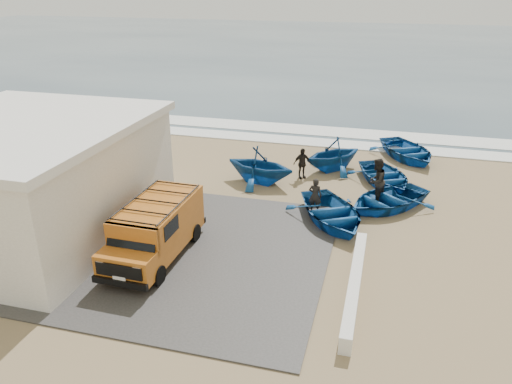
# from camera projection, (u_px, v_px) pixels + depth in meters

# --- Properties ---
(ground) EXTENTS (160.00, 160.00, 0.00)m
(ground) POSITION_uv_depth(u_px,v_px,m) (232.00, 230.00, 19.56)
(ground) COLOR #907954
(slab) EXTENTS (12.00, 10.00, 0.05)m
(slab) POSITION_uv_depth(u_px,v_px,m) (163.00, 247.00, 18.26)
(slab) COLOR #413E3C
(slab) RESTS_ON ground
(ocean) EXTENTS (180.00, 88.00, 0.01)m
(ocean) POSITION_uv_depth(u_px,v_px,m) (354.00, 49.00, 69.20)
(ocean) COLOR #385166
(ocean) RESTS_ON ground
(surf_line) EXTENTS (180.00, 1.60, 0.06)m
(surf_line) POSITION_uv_depth(u_px,v_px,m) (292.00, 140.00, 30.19)
(surf_line) COLOR white
(surf_line) RESTS_ON ground
(surf_wash) EXTENTS (180.00, 2.20, 0.04)m
(surf_wash) POSITION_uv_depth(u_px,v_px,m) (299.00, 129.00, 32.41)
(surf_wash) COLOR white
(surf_wash) RESTS_ON ground
(building) EXTENTS (8.40, 9.40, 4.30)m
(building) POSITION_uv_depth(u_px,v_px,m) (24.00, 178.00, 18.72)
(building) COLOR white
(building) RESTS_ON ground
(parapet) EXTENTS (0.35, 6.00, 0.55)m
(parapet) POSITION_uv_depth(u_px,v_px,m) (355.00, 284.00, 15.60)
(parapet) COLOR silver
(parapet) RESTS_ON ground
(van) EXTENTS (2.01, 4.82, 2.05)m
(van) POSITION_uv_depth(u_px,v_px,m) (156.00, 228.00, 17.32)
(van) COLOR #C2691D
(van) RESTS_ON ground
(boat_near_left) EXTENTS (4.71, 5.17, 0.88)m
(boat_near_left) POSITION_uv_depth(u_px,v_px,m) (332.00, 213.00, 19.97)
(boat_near_left) COLOR #124C90
(boat_near_left) RESTS_ON ground
(boat_near_right) EXTENTS (4.88, 4.97, 0.84)m
(boat_near_right) POSITION_uv_depth(u_px,v_px,m) (387.00, 199.00, 21.26)
(boat_near_right) COLOR #124C90
(boat_near_right) RESTS_ON ground
(boat_mid_left) EXTENTS (3.99, 3.64, 1.79)m
(boat_mid_left) POSITION_uv_depth(u_px,v_px,m) (260.00, 165.00, 23.71)
(boat_mid_left) COLOR #124C90
(boat_mid_left) RESTS_ON ground
(boat_mid_right) EXTENTS (4.26, 4.77, 0.81)m
(boat_mid_right) POSITION_uv_depth(u_px,v_px,m) (384.00, 176.00, 23.74)
(boat_mid_right) COLOR #124C90
(boat_mid_right) RESTS_ON ground
(boat_far_left) EXTENTS (4.32, 4.33, 1.73)m
(boat_far_left) POSITION_uv_depth(u_px,v_px,m) (333.00, 154.00, 25.29)
(boat_far_left) COLOR #124C90
(boat_far_left) RESTS_ON ground
(boat_far_right) EXTENTS (4.82, 5.31, 0.90)m
(boat_far_right) POSITION_uv_depth(u_px,v_px,m) (407.00, 151.00, 27.08)
(boat_far_right) COLOR #124C90
(boat_far_right) RESTS_ON ground
(fisherman_front) EXTENTS (0.58, 0.40, 1.52)m
(fisherman_front) POSITION_uv_depth(u_px,v_px,m) (315.00, 196.00, 20.72)
(fisherman_front) COLOR black
(fisherman_front) RESTS_ON ground
(fisherman_middle) EXTENTS (1.09, 1.20, 2.01)m
(fisherman_middle) POSITION_uv_depth(u_px,v_px,m) (376.00, 181.00, 21.58)
(fisherman_middle) COLOR black
(fisherman_middle) RESTS_ON ground
(fisherman_back) EXTENTS (0.94, 0.83, 1.53)m
(fisherman_back) POSITION_uv_depth(u_px,v_px,m) (302.00, 163.00, 24.32)
(fisherman_back) COLOR black
(fisherman_back) RESTS_ON ground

